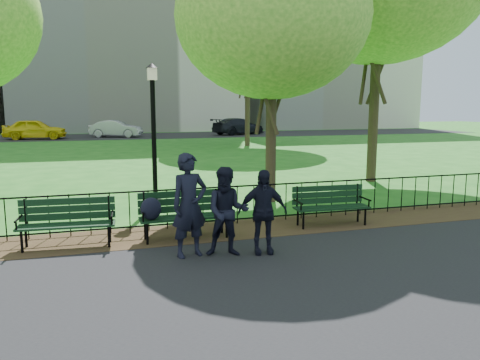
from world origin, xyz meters
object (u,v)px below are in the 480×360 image
object	(u,v)px
park_bench_left_a	(67,217)
person_left	(189,205)
sedan_silver	(116,129)
person_mid	(227,212)
tree_far_e	(248,16)
lamppost	(154,129)
sedan_dark	(238,126)
park_bench_right_a	(330,201)
tree_near_e	(272,16)
taxi	(35,129)
park_bench_main	(172,209)
person_right	(263,212)

from	to	relation	value
park_bench_left_a	person_left	bearing A→B (deg)	-26.81
person_left	sedan_silver	world-z (taller)	person_left
person_mid	tree_far_e	bearing A→B (deg)	85.74
lamppost	sedan_dark	world-z (taller)	lamppost
park_bench_right_a	sedan_silver	bearing A→B (deg)	99.35
tree_near_e	sedan_dark	world-z (taller)	tree_near_e
taxi	sedan_dark	size ratio (longest dim) A/B	0.90
sedan_silver	tree_far_e	bearing A→B (deg)	-125.05
park_bench_main	park_bench_right_a	xyz separation A→B (m)	(3.61, 0.16, -0.09)
tree_near_e	person_left	world-z (taller)	tree_near_e
park_bench_main	park_bench_right_a	world-z (taller)	park_bench_main
person_left	person_mid	size ratio (longest dim) A/B	1.16
park_bench_main	park_bench_right_a	size ratio (longest dim) A/B	1.07
tree_far_e	person_mid	bearing A→B (deg)	-108.97
tree_near_e	park_bench_main	bearing A→B (deg)	-136.93
tree_near_e	taxi	world-z (taller)	tree_near_e
park_bench_left_a	person_mid	distance (m)	3.14
park_bench_main	park_bench_left_a	world-z (taller)	park_bench_main
person_left	sedan_silver	size ratio (longest dim) A/B	0.42
park_bench_main	sedan_dark	xyz separation A→B (m)	(11.58, 33.27, 0.14)
tree_near_e	sedan_dark	size ratio (longest dim) A/B	1.38
park_bench_main	tree_far_e	bearing A→B (deg)	67.56
sedan_silver	park_bench_right_a	bearing A→B (deg)	-154.17
tree_near_e	sedan_silver	world-z (taller)	tree_near_e
tree_far_e	person_mid	world-z (taller)	tree_far_e
tree_near_e	person_mid	xyz separation A→B (m)	(-2.49, -4.36, -4.25)
park_bench_main	person_right	bearing A→B (deg)	-43.31
park_bench_right_a	lamppost	bearing A→B (deg)	139.91
lamppost	sedan_silver	xyz separation A→B (m)	(0.25, 29.17, -1.33)
person_left	tree_far_e	bearing A→B (deg)	54.63
tree_near_e	tree_far_e	size ratio (longest dim) A/B	0.60
person_left	person_right	xyz separation A→B (m)	(1.30, -0.22, -0.16)
person_left	park_bench_left_a	bearing A→B (deg)	133.95
tree_far_e	person_left	size ratio (longest dim) A/B	6.55
tree_far_e	person_right	bearing A→B (deg)	-107.42
park_bench_main	person_left	xyz separation A→B (m)	(0.15, -1.12, 0.30)
lamppost	park_bench_right_a	bearing A→B (deg)	-43.72
park_bench_right_a	sedan_dark	distance (m)	34.05
sedan_dark	tree_far_e	bearing A→B (deg)	143.46
tree_far_e	sedan_dark	size ratio (longest dim) A/B	2.30
person_mid	person_right	xyz separation A→B (m)	(0.65, -0.05, -0.03)
sedan_dark	park_bench_right_a	bearing A→B (deg)	144.20
park_bench_left_a	person_left	distance (m)	2.51
person_left	taxi	size ratio (longest dim) A/B	0.39
tree_near_e	person_left	distance (m)	6.67
person_mid	sedan_dark	bearing A→B (deg)	87.38
park_bench_left_a	tree_near_e	size ratio (longest dim) A/B	0.25
park_bench_main	tree_far_e	world-z (taller)	tree_far_e
park_bench_left_a	park_bench_right_a	bearing A→B (deg)	4.34
park_bench_main	sedan_silver	size ratio (longest dim) A/B	0.42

